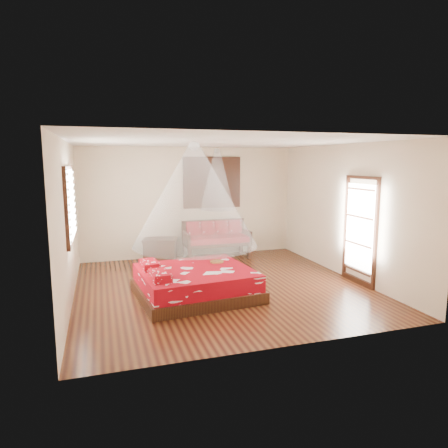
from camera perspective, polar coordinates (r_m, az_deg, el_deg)
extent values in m
cube|color=black|center=(7.99, -0.42, -8.94)|extent=(5.50, 5.50, 0.02)
cube|color=white|center=(7.61, -0.44, 11.71)|extent=(5.50, 5.50, 0.02)
cube|color=beige|center=(7.37, -21.44, 0.19)|extent=(0.02, 5.50, 2.80)
cube|color=beige|center=(8.87, 16.90, 1.81)|extent=(0.02, 5.50, 2.80)
cube|color=beige|center=(10.33, -4.90, 3.11)|extent=(5.50, 0.02, 2.80)
cube|color=beige|center=(5.13, 8.58, -2.87)|extent=(5.50, 0.02, 2.80)
cube|color=black|center=(7.43, -4.06, -9.44)|extent=(2.22, 2.05, 0.20)
cube|color=maroon|center=(7.36, -4.08, -7.59)|extent=(2.11, 1.94, 0.30)
cube|color=maroon|center=(6.74, -9.14, -7.32)|extent=(0.34, 0.56, 0.14)
cube|color=maroon|center=(7.47, -10.59, -5.74)|extent=(0.34, 0.56, 0.14)
cube|color=black|center=(9.74, -4.90, -4.34)|extent=(0.08, 0.08, 0.42)
cube|color=black|center=(10.17, 3.65, -3.75)|extent=(0.08, 0.08, 0.42)
cube|color=black|center=(10.33, -5.64, -3.58)|extent=(0.08, 0.08, 0.42)
cube|color=black|center=(10.74, 2.47, -3.06)|extent=(0.08, 0.08, 0.42)
cube|color=black|center=(10.18, -1.04, -2.75)|extent=(1.67, 0.74, 0.08)
cube|color=maroon|center=(10.16, -1.04, -2.14)|extent=(1.61, 0.68, 0.14)
cube|color=black|center=(10.44, -1.55, -0.84)|extent=(1.67, 0.06, 0.55)
cube|color=black|center=(9.96, -5.42, -2.11)|extent=(0.06, 0.74, 0.30)
cube|color=black|center=(10.40, 3.16, -1.61)|extent=(0.06, 0.74, 0.30)
cube|color=maroon|center=(10.18, -4.38, -0.74)|extent=(0.35, 0.19, 0.37)
cube|color=maroon|center=(10.27, -2.36, -0.63)|extent=(0.35, 0.19, 0.37)
cube|color=maroon|center=(10.37, -0.39, -0.53)|extent=(0.35, 0.19, 0.37)
cube|color=maroon|center=(10.48, 1.55, -0.43)|extent=(0.35, 0.19, 0.37)
cube|color=black|center=(10.06, -9.07, -3.75)|extent=(0.89, 0.75, 0.50)
cube|color=black|center=(10.00, -9.11, -2.20)|extent=(0.94, 0.80, 0.05)
cube|color=black|center=(10.39, -1.71, 5.94)|extent=(1.52, 0.06, 1.32)
cube|color=black|center=(10.38, -1.70, 5.94)|extent=(1.35, 0.04, 1.10)
cube|color=black|center=(7.53, -21.16, 2.68)|extent=(0.08, 1.74, 1.34)
cube|color=silver|center=(7.52, -20.86, 2.70)|extent=(0.04, 1.54, 1.10)
cube|color=black|center=(8.41, 18.85, -1.07)|extent=(0.08, 1.02, 2.16)
cube|color=white|center=(8.38, 18.78, -0.40)|extent=(0.03, 0.82, 1.70)
cylinder|color=brown|center=(7.78, -1.03, -5.39)|extent=(0.26, 0.26, 0.03)
cone|color=white|center=(7.08, -4.22, 4.12)|extent=(2.23, 2.23, 1.80)
cone|color=white|center=(9.93, -0.98, 6.39)|extent=(0.86, 0.86, 1.50)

